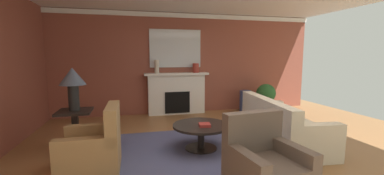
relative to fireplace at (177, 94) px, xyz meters
The scene contains 17 objects.
ground_plane 3.12m from the fireplace, 84.48° to the right, with size 9.43×9.43×0.00m, color olive.
wall_fireplace 0.94m from the fireplace, 35.50° to the left, with size 7.85×0.12×2.85m, color brown.
crown_moulding 2.23m from the fireplace, 23.86° to the left, with size 7.85×0.08×0.12m, color white.
area_rug 2.82m from the fireplace, 91.49° to the right, with size 3.01×2.35×0.01m, color #4C517A.
fireplace is the anchor object (origin of this frame).
mantel_mirror 1.30m from the fireplace, 90.00° to the left, with size 1.46×0.04×1.06m, color silver.
sofa 3.19m from the fireplace, 61.66° to the right, with size 1.12×2.18×0.85m.
armchair_near_window 3.67m from the fireplace, 119.29° to the right, with size 0.81×0.81×0.95m.
armchair_facing_fireplace 4.34m from the fireplace, 86.38° to the right, with size 0.89×0.89×0.95m.
coffee_table 2.78m from the fireplace, 91.49° to the right, with size 1.00×1.00×0.45m.
side_table 3.15m from the fireplace, 134.99° to the right, with size 0.56×0.56×0.70m.
table_lamp 3.21m from the fireplace, 134.99° to the right, with size 0.44×0.44×0.75m.
vase_mantel_left 0.97m from the fireplace, behind, with size 0.12×0.12×0.36m, color beige.
vase_mantel_right 0.93m from the fireplace, ahead, with size 0.18×0.18×0.26m, color #9E3328.
vase_tall_corner 2.02m from the fireplace, ahead, with size 0.34×0.34×0.64m, color navy.
book_red_cover 2.89m from the fireplace, 90.86° to the right, with size 0.19×0.20×0.05m, color maroon.
potted_plant 2.62m from the fireplace, ahead, with size 0.56×0.56×0.83m.
Camera 1 is at (-1.54, -3.76, 1.65)m, focal length 23.04 mm.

